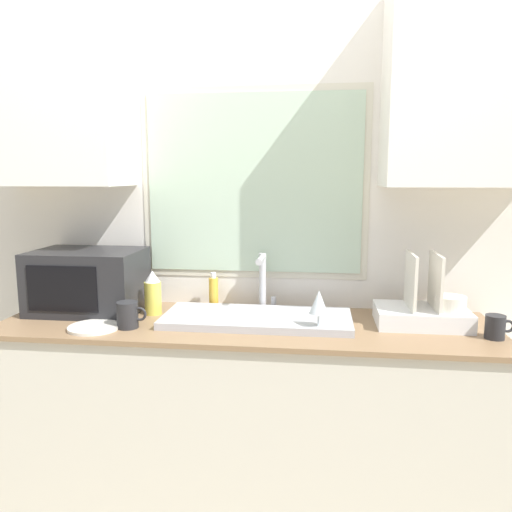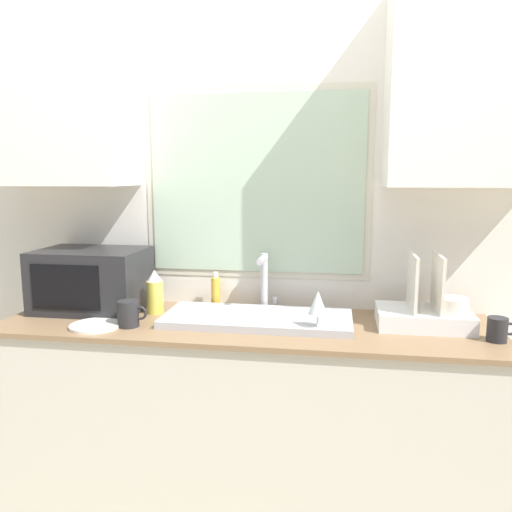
{
  "view_description": "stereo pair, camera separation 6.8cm",
  "coord_description": "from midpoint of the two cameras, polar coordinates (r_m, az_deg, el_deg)",
  "views": [
    {
      "loc": [
        0.29,
        -1.67,
        1.5
      ],
      "look_at": [
        0.05,
        0.25,
        1.19
      ],
      "focal_mm": 35.0,
      "sensor_mm": 36.0,
      "label": 1
    },
    {
      "loc": [
        0.36,
        -1.66,
        1.5
      ],
      "look_at": [
        0.05,
        0.25,
        1.19
      ],
      "focal_mm": 35.0,
      "sensor_mm": 36.0,
      "label": 2
    }
  ],
  "objects": [
    {
      "name": "mug_near_sink",
      "position": [
        2.04,
        -13.41,
        -6.43
      ],
      "size": [
        0.12,
        0.08,
        0.1
      ],
      "color": "#262628",
      "rests_on": "countertop"
    },
    {
      "name": "dish_rack",
      "position": [
        2.1,
        19.78,
        -6.01
      ],
      "size": [
        0.36,
        0.25,
        0.29
      ],
      "color": "white",
      "rests_on": "countertop"
    },
    {
      "name": "countertop",
      "position": [
        2.23,
        -0.26,
        -18.77
      ],
      "size": [
        2.0,
        0.59,
        0.91
      ],
      "color": "beige",
      "rests_on": "ground_plane"
    },
    {
      "name": "wine_glass",
      "position": [
        1.89,
        8.12,
        -5.44
      ],
      "size": [
        0.07,
        0.07,
        0.17
      ],
      "color": "silver",
      "rests_on": "countertop"
    },
    {
      "name": "soap_bottle",
      "position": [
        2.28,
        -3.77,
        -4.06
      ],
      "size": [
        0.04,
        0.04,
        0.16
      ],
      "color": "gold",
      "rests_on": "countertop"
    },
    {
      "name": "mug_by_rack",
      "position": [
        2.03,
        26.79,
        -7.51
      ],
      "size": [
        0.1,
        0.07,
        0.09
      ],
      "color": "#262628",
      "rests_on": "countertop"
    },
    {
      "name": "sink_basin",
      "position": [
        2.06,
        1.12,
        -7.15
      ],
      "size": [
        0.77,
        0.33,
        0.03
      ],
      "color": "#B2B2B7",
      "rests_on": "countertop"
    },
    {
      "name": "faucet",
      "position": [
        2.19,
        1.88,
        -2.52
      ],
      "size": [
        0.08,
        0.16,
        0.26
      ],
      "color": "#B7B7BC",
      "rests_on": "countertop"
    },
    {
      "name": "microwave",
      "position": [
        2.32,
        -17.48,
        -2.6
      ],
      "size": [
        0.46,
        0.33,
        0.27
      ],
      "color": "#232326",
      "rests_on": "countertop"
    },
    {
      "name": "wall_back",
      "position": [
        2.23,
        0.83,
        7.45
      ],
      "size": [
        6.0,
        0.38,
        2.6
      ],
      "color": "silver",
      "rests_on": "ground_plane"
    },
    {
      "name": "spray_bottle",
      "position": [
        2.21,
        -10.62,
        -4.11
      ],
      "size": [
        0.07,
        0.07,
        0.19
      ],
      "color": "#D8CC4C",
      "rests_on": "countertop"
    },
    {
      "name": "small_plate",
      "position": [
        2.08,
        -17.0,
        -7.62
      ],
      "size": [
        0.2,
        0.2,
        0.01
      ],
      "color": "silver",
      "rests_on": "countertop"
    }
  ]
}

